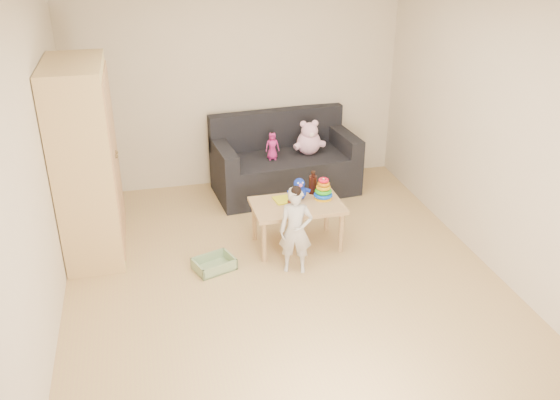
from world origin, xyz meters
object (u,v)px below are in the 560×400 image
object	(u,v)px
wardrobe	(86,162)
sofa	(285,173)
play_table	(297,225)
toddler	(296,232)

from	to	relation	value
wardrobe	sofa	xyz separation A→B (m)	(2.21, 0.91, -0.72)
wardrobe	play_table	xyz separation A→B (m)	(2.00, -0.41, -0.72)
wardrobe	sofa	world-z (taller)	wardrobe
toddler	wardrobe	bearing A→B (deg)	172.67
sofa	play_table	world-z (taller)	same
sofa	toddler	xyz separation A→B (m)	(-0.34, -1.78, 0.18)
wardrobe	sofa	distance (m)	2.50
wardrobe	sofa	size ratio (longest dim) A/B	1.13
wardrobe	play_table	distance (m)	2.17
sofa	toddler	world-z (taller)	toddler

